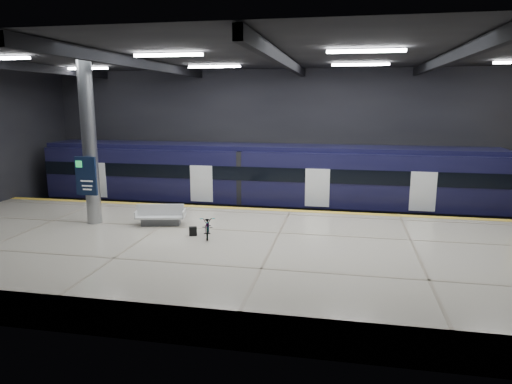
# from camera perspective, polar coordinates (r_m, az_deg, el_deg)

# --- Properties ---
(ground) EXTENTS (30.00, 30.00, 0.00)m
(ground) POSITION_cam_1_polar(r_m,az_deg,el_deg) (19.48, 3.31, -7.38)
(ground) COLOR black
(ground) RESTS_ON ground
(room_shell) EXTENTS (30.10, 16.10, 8.05)m
(room_shell) POSITION_cam_1_polar(r_m,az_deg,el_deg) (18.46, 3.51, 9.68)
(room_shell) COLOR black
(room_shell) RESTS_ON ground
(platform) EXTENTS (30.00, 11.00, 1.10)m
(platform) POSITION_cam_1_polar(r_m,az_deg,el_deg) (16.96, 2.18, -8.30)
(platform) COLOR beige
(platform) RESTS_ON ground
(safety_strip) EXTENTS (30.00, 0.40, 0.01)m
(safety_strip) POSITION_cam_1_polar(r_m,az_deg,el_deg) (21.80, 4.31, -2.32)
(safety_strip) COLOR yellow
(safety_strip) RESTS_ON platform
(rails) EXTENTS (30.00, 1.52, 0.16)m
(rails) POSITION_cam_1_polar(r_m,az_deg,el_deg) (24.70, 5.02, -3.14)
(rails) COLOR gray
(rails) RESTS_ON ground
(train) EXTENTS (29.40, 2.84, 3.79)m
(train) POSITION_cam_1_polar(r_m,az_deg,el_deg) (24.28, 5.04, 1.38)
(train) COLOR black
(train) RESTS_ON ground
(bench) EXTENTS (2.17, 1.26, 0.90)m
(bench) POSITION_cam_1_polar(r_m,az_deg,el_deg) (19.62, -11.82, -3.16)
(bench) COLOR #595B60
(bench) RESTS_ON platform
(bicycle) EXTENTS (0.98, 1.69, 0.84)m
(bicycle) POSITION_cam_1_polar(r_m,az_deg,el_deg) (17.67, -6.05, -4.24)
(bicycle) COLOR #99999E
(bicycle) RESTS_ON platform
(pannier_bag) EXTENTS (0.34, 0.27, 0.35)m
(pannier_bag) POSITION_cam_1_polar(r_m,az_deg,el_deg) (17.92, -7.88, -4.88)
(pannier_bag) COLOR black
(pannier_bag) RESTS_ON platform
(info_column) EXTENTS (0.90, 0.78, 6.90)m
(info_column) POSITION_cam_1_polar(r_m,az_deg,el_deg) (20.24, -20.14, 5.60)
(info_column) COLOR #9EA0A5
(info_column) RESTS_ON platform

